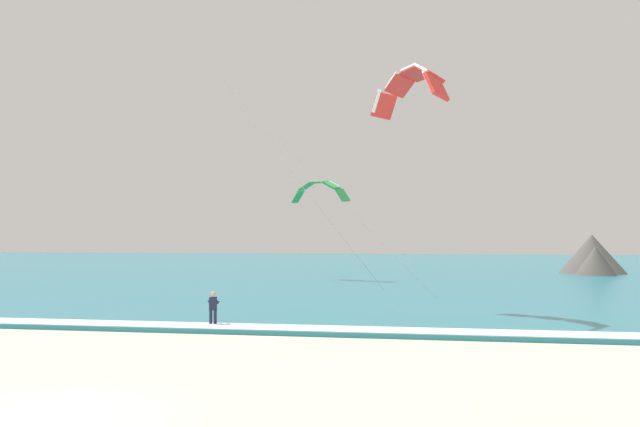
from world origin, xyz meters
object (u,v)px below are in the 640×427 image
Objects in this scene: surfboard at (213,328)px; kitesurfer at (213,308)px; kite_distant at (320,189)px; kite_primary at (411,85)px.

kitesurfer is (-0.00, 0.02, 0.91)m from surfboard.
surfboard is 0.91m from kitesurfer.
surfboard is 32.12m from kite_distant.
kite_distant reaches higher than surfboard.
kitesurfer is 0.30× the size of kite_distant.
kitesurfer reaches higher than surfboard.
surfboard is 0.26× the size of kite_distant.
kitesurfer is at bearing -146.70° from kite_primary.
surfboard is at bearing -76.69° from kitesurfer.
kite_primary reaches higher than surfboard.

